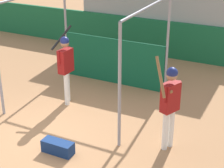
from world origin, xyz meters
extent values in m
plane|color=#A8754C|center=(0.00, 0.00, 0.00)|extent=(60.00, 60.00, 0.00)
cube|color=#196038|center=(0.00, 6.62, 0.66)|extent=(24.00, 0.12, 1.33)
cube|color=#195B33|center=(-1.93, 7.08, 1.38)|extent=(0.45, 0.40, 0.10)
cube|color=#195B33|center=(-1.93, 7.26, 1.61)|extent=(0.45, 0.06, 0.40)
cube|color=#195B33|center=(-1.38, 7.08, 1.38)|extent=(0.45, 0.40, 0.10)
cube|color=#195B33|center=(-1.38, 7.26, 1.61)|extent=(0.45, 0.06, 0.40)
cube|color=#195B33|center=(-0.83, 7.08, 1.38)|extent=(0.45, 0.40, 0.10)
cube|color=#195B33|center=(-0.83, 7.26, 1.61)|extent=(0.45, 0.06, 0.40)
cube|color=#195B33|center=(-0.28, 7.08, 1.38)|extent=(0.45, 0.40, 0.10)
cube|color=#195B33|center=(-0.28, 7.26, 1.61)|extent=(0.45, 0.06, 0.40)
cube|color=#195B33|center=(0.27, 7.08, 1.38)|extent=(0.45, 0.40, 0.10)
cube|color=#195B33|center=(0.27, 7.26, 1.61)|extent=(0.45, 0.06, 0.40)
cube|color=#195B33|center=(0.82, 7.08, 1.38)|extent=(0.45, 0.40, 0.10)
cube|color=#195B33|center=(0.82, 7.26, 1.61)|extent=(0.45, 0.06, 0.40)
cube|color=#195B33|center=(1.38, 7.08, 1.38)|extent=(0.45, 0.40, 0.10)
cube|color=#195B33|center=(1.38, 7.26, 1.61)|extent=(0.45, 0.06, 0.40)
cube|color=#195B33|center=(1.93, 7.08, 1.38)|extent=(0.45, 0.40, 0.10)
cube|color=#195B33|center=(1.93, 7.26, 1.61)|extent=(0.45, 0.06, 0.40)
cube|color=#195B33|center=(0.27, 7.88, 1.78)|extent=(0.45, 0.40, 0.10)
cube|color=#195B33|center=(0.82, 7.88, 1.78)|extent=(0.45, 0.40, 0.10)
cube|color=#195B33|center=(1.38, 7.88, 1.78)|extent=(0.45, 0.40, 0.10)
cube|color=#195B33|center=(1.93, 7.88, 1.78)|extent=(0.45, 0.40, 0.10)
cylinder|color=gray|center=(1.71, 0.63, 1.40)|extent=(0.07, 0.07, 2.80)
cylinder|color=gray|center=(-1.59, 3.70, 1.40)|extent=(0.07, 0.07, 2.80)
cylinder|color=gray|center=(1.71, 3.70, 1.40)|extent=(0.07, 0.07, 2.80)
cylinder|color=gray|center=(1.71, 2.17, 2.80)|extent=(0.06, 3.07, 0.06)
cube|color=#0F5133|center=(0.06, 3.68, 0.70)|extent=(3.23, 0.03, 1.40)
cylinder|color=white|center=(-0.41, 1.81, 0.45)|extent=(0.14, 0.14, 0.90)
cylinder|color=white|center=(-0.51, 2.01, 0.45)|extent=(0.14, 0.14, 0.90)
cube|color=maroon|center=(-0.46, 1.91, 1.22)|extent=(0.25, 0.45, 0.64)
sphere|color=#A37556|center=(-0.46, 1.91, 1.71)|extent=(0.22, 0.22, 0.22)
sphere|color=navy|center=(-0.46, 1.91, 1.76)|extent=(0.24, 0.24, 0.24)
cylinder|color=maroon|center=(-0.51, 1.69, 1.36)|extent=(0.07, 0.07, 0.35)
cylinder|color=maroon|center=(-0.48, 2.14, 1.36)|extent=(0.07, 0.07, 0.35)
cylinder|color=black|center=(-0.74, 2.19, 1.73)|extent=(0.24, 0.74, 0.55)
sphere|color=black|center=(-0.40, 2.11, 1.48)|extent=(0.08, 0.08, 0.08)
cylinder|color=white|center=(2.73, 1.12, 0.45)|extent=(0.17, 0.17, 0.91)
cylinder|color=white|center=(2.66, 0.95, 0.45)|extent=(0.17, 0.17, 0.91)
cube|color=maroon|center=(2.70, 1.03, 1.23)|extent=(0.36, 0.46, 0.64)
sphere|color=#A37556|center=(2.70, 1.03, 1.73)|extent=(0.23, 0.23, 0.23)
sphere|color=navy|center=(2.70, 1.03, 1.78)|extent=(0.24, 0.24, 0.24)
cylinder|color=maroon|center=(2.82, 1.21, 1.38)|extent=(0.09, 0.09, 0.35)
cylinder|color=maroon|center=(2.65, 0.82, 1.38)|extent=(0.09, 0.09, 0.35)
cylinder|color=brown|center=(2.56, 0.72, 1.78)|extent=(0.40, 0.44, 0.73)
sphere|color=brown|center=(2.74, 0.88, 1.43)|extent=(0.08, 0.08, 0.08)
cube|color=navy|center=(0.66, -0.22, 0.14)|extent=(0.70, 0.28, 0.28)
camera|label=1|loc=(4.72, -5.77, 4.64)|focal=60.00mm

